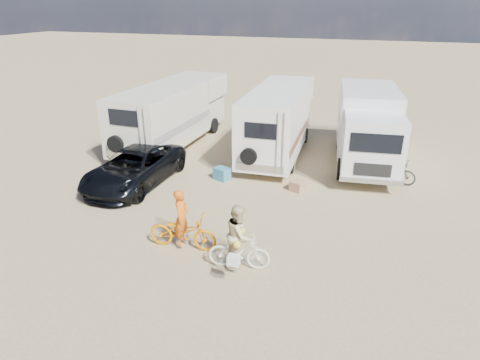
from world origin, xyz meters
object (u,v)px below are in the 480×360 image
(rv_left, at_px, (173,115))
(crate, at_px, (298,186))
(bike_woman, at_px, (239,252))
(cooler, at_px, (222,174))
(box_truck, at_px, (368,130))
(dark_suv, at_px, (134,167))
(rv_main, at_px, (278,123))
(rider_man, at_px, (182,223))
(bike_man, at_px, (183,232))
(bike_parked, at_px, (392,171))
(rider_woman, at_px, (239,241))

(rv_left, distance_m, crate, 7.80)
(bike_woman, xyz_separation_m, crate, (0.44, 5.33, -0.31))
(cooler, height_order, crate, cooler)
(box_truck, height_order, dark_suv, box_truck)
(box_truck, distance_m, bike_woman, 9.36)
(rv_main, relative_size, dark_suv, 1.42)
(rider_man, height_order, cooler, rider_man)
(rv_main, relative_size, bike_man, 3.49)
(bike_man, xyz_separation_m, cooler, (-0.77, 4.97, -0.28))
(bike_woman, relative_size, rider_man, 1.01)
(crate, bearing_deg, rv_main, 115.44)
(bike_man, distance_m, crate, 5.42)
(bike_parked, relative_size, crate, 3.80)
(dark_suv, height_order, bike_man, dark_suv)
(box_truck, distance_m, bike_parked, 2.25)
(rider_woman, relative_size, cooler, 2.75)
(box_truck, distance_m, bike_man, 9.65)
(rv_left, relative_size, bike_woman, 4.77)
(box_truck, relative_size, cooler, 10.55)
(rv_left, xyz_separation_m, rider_man, (4.62, -8.38, -0.63))
(dark_suv, bearing_deg, bike_parked, 20.36)
(rv_left, distance_m, rider_man, 9.59)
(box_truck, height_order, cooler, box_truck)
(cooler, bearing_deg, bike_man, -59.32)
(bike_parked, distance_m, crate, 3.84)
(rider_man, bearing_deg, dark_suv, 41.49)
(dark_suv, height_order, rider_man, rider_man)
(rv_main, xyz_separation_m, box_truck, (3.86, -0.01, 0.06))
(dark_suv, relative_size, rider_man, 3.00)
(rv_main, distance_m, crate, 4.22)
(rider_man, relative_size, rider_woman, 0.98)
(rv_left, relative_size, rider_woman, 4.73)
(rv_left, distance_m, cooler, 5.28)
(box_truck, xyz_separation_m, crate, (-2.13, -3.61, -1.36))
(bike_parked, xyz_separation_m, crate, (-3.27, -2.00, -0.28))
(rv_left, relative_size, bike_parked, 4.39)
(bike_man, height_order, cooler, bike_man)
(dark_suv, bearing_deg, crate, 13.47)
(dark_suv, xyz_separation_m, cooler, (2.98, 1.48, -0.44))
(box_truck, relative_size, bike_parked, 3.56)
(bike_woman, bearing_deg, box_truck, -26.54)
(rv_main, relative_size, crate, 14.72)
(bike_parked, height_order, crate, bike_parked)
(rv_main, xyz_separation_m, rv_left, (-5.16, -0.16, -0.05))
(rv_left, bearing_deg, crate, -26.00)
(rider_man, distance_m, cooler, 5.07)
(bike_parked, distance_m, cooler, 6.60)
(rv_left, height_order, box_truck, box_truck)
(bike_woman, xyz_separation_m, cooler, (-2.60, 5.38, -0.25))
(rv_main, bearing_deg, dark_suv, -133.65)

